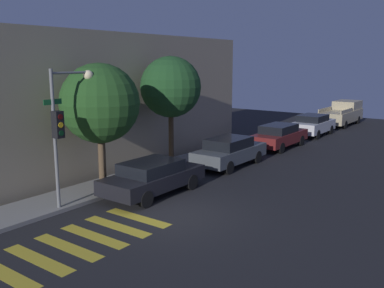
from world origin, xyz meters
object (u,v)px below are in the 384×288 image
at_px(sedan_near_corner, 153,177).
at_px(sedan_tail_of_row, 313,125).
at_px(pickup_truck, 342,113).
at_px(tree_midblock, 171,87).
at_px(sedan_middle, 229,151).
at_px(tree_near_corner, 100,104).
at_px(sedan_far_end, 279,136).
at_px(traffic_light_pole, 65,116).

xyz_separation_m(sedan_near_corner, sedan_tail_of_row, (16.73, 0.00, 0.06)).
relative_size(pickup_truck, tree_midblock, 1.05).
height_order(sedan_near_corner, pickup_truck, pickup_truck).
xyz_separation_m(sedan_middle, tree_near_corner, (-6.56, 1.85, 2.76)).
height_order(tree_near_corner, tree_midblock, tree_midblock).
height_order(pickup_truck, tree_near_corner, tree_near_corner).
xyz_separation_m(sedan_middle, sedan_far_end, (5.64, 0.00, -0.01)).
height_order(sedan_near_corner, tree_near_corner, tree_near_corner).
bearing_deg(pickup_truck, traffic_light_pole, 177.23).
bearing_deg(sedan_far_end, pickup_truck, 0.00).
distance_m(sedan_far_end, tree_near_corner, 12.65).
distance_m(sedan_near_corner, sedan_middle, 5.67).
distance_m(sedan_far_end, pickup_truck, 11.92).
xyz_separation_m(sedan_near_corner, pickup_truck, (23.23, 0.00, 0.21)).
relative_size(sedan_tail_of_row, pickup_truck, 0.75).
relative_size(traffic_light_pole, sedan_middle, 1.10).
bearing_deg(traffic_light_pole, sedan_tail_of_row, -3.68).
bearing_deg(sedan_near_corner, sedan_far_end, 0.00).
relative_size(sedan_near_corner, sedan_middle, 0.99).
xyz_separation_m(sedan_far_end, tree_near_corner, (-12.21, 1.85, 2.76)).
bearing_deg(sedan_middle, sedan_far_end, 0.00).
distance_m(traffic_light_pole, sedan_far_end, 14.58).
xyz_separation_m(sedan_near_corner, tree_near_corner, (-0.89, 1.85, 2.79)).
bearing_deg(traffic_light_pole, tree_midblock, 5.24).
height_order(traffic_light_pole, tree_near_corner, tree_near_corner).
xyz_separation_m(sedan_tail_of_row, tree_near_corner, (-17.63, 1.85, 2.74)).
height_order(sedan_middle, tree_midblock, tree_midblock).
bearing_deg(pickup_truck, tree_near_corner, 175.60).
bearing_deg(sedan_middle, tree_near_corner, 164.23).
xyz_separation_m(sedan_middle, sedan_tail_of_row, (11.06, 0.00, 0.02)).
height_order(traffic_light_pole, tree_midblock, tree_midblock).
bearing_deg(tree_near_corner, sedan_tail_of_row, -6.01).
distance_m(sedan_middle, pickup_truck, 17.56).
bearing_deg(tree_near_corner, sedan_far_end, -8.64).
bearing_deg(traffic_light_pole, sedan_near_corner, -22.97).
bearing_deg(tree_near_corner, traffic_light_pole, -164.33).
distance_m(sedan_far_end, sedan_tail_of_row, 5.42).
xyz_separation_m(traffic_light_pole, sedan_middle, (8.66, -1.27, -2.54)).
relative_size(traffic_light_pole, sedan_near_corner, 1.11).
distance_m(sedan_near_corner, sedan_far_end, 11.31).
relative_size(sedan_middle, sedan_far_end, 0.97).
height_order(sedan_middle, sedan_far_end, sedan_middle).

